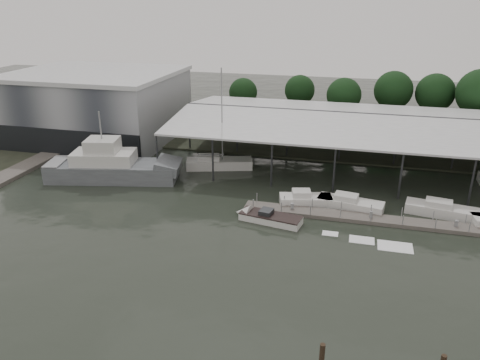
# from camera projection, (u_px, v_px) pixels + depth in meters

# --- Properties ---
(ground) EXTENTS (200.00, 200.00, 0.00)m
(ground) POSITION_uv_depth(u_px,v_px,m) (208.00, 252.00, 41.62)
(ground) COLOR #242A22
(ground) RESTS_ON ground
(land_strip_far) EXTENTS (140.00, 30.00, 0.30)m
(land_strip_far) POSITION_uv_depth(u_px,v_px,m) (285.00, 129.00, 79.40)
(land_strip_far) COLOR #36392B
(land_strip_far) RESTS_ON ground
(land_strip_west) EXTENTS (20.00, 40.00, 0.30)m
(land_strip_west) POSITION_uv_depth(u_px,v_px,m) (36.00, 132.00, 77.91)
(land_strip_west) COLOR #36392B
(land_strip_west) RESTS_ON ground
(storage_warehouse) EXTENTS (24.50, 20.50, 10.50)m
(storage_warehouse) POSITION_uv_depth(u_px,v_px,m) (97.00, 105.00, 73.16)
(storage_warehouse) COLOR #92959B
(storage_warehouse) RESTS_ON ground
(covered_boat_shed) EXTENTS (58.24, 24.00, 6.96)m
(covered_boat_shed) POSITION_uv_depth(u_px,v_px,m) (399.00, 121.00, 60.63)
(covered_boat_shed) COLOR silver
(covered_boat_shed) RESTS_ON ground
(trawler_dock) EXTENTS (3.00, 18.00, 0.50)m
(trawler_dock) POSITION_uv_depth(u_px,v_px,m) (23.00, 168.00, 61.12)
(trawler_dock) COLOR #5F5A54
(trawler_dock) RESTS_ON ground
(floating_dock) EXTENTS (28.00, 2.00, 1.40)m
(floating_dock) POSITION_uv_depth(u_px,v_px,m) (381.00, 220.00, 47.06)
(floating_dock) COLOR #5F5A54
(floating_dock) RESTS_ON ground
(grey_trawler) EXTENTS (16.93, 7.99, 8.84)m
(grey_trawler) POSITION_uv_depth(u_px,v_px,m) (113.00, 167.00, 57.57)
(grey_trawler) COLOR slate
(grey_trawler) RESTS_ON ground
(white_sailboat) EXTENTS (8.96, 5.00, 13.28)m
(white_sailboat) POSITION_uv_depth(u_px,v_px,m) (218.00, 163.00, 61.66)
(white_sailboat) COLOR silver
(white_sailboat) RESTS_ON ground
(speedboat_underway) EXTENTS (17.84, 5.06, 2.00)m
(speedboat_underway) POSITION_uv_depth(u_px,v_px,m) (265.00, 217.00, 47.23)
(speedboat_underway) COLOR silver
(speedboat_underway) RESTS_ON ground
(moored_cruiser_0) EXTENTS (5.96, 3.45, 1.70)m
(moored_cruiser_0) POSITION_uv_depth(u_px,v_px,m) (305.00, 200.00, 50.76)
(moored_cruiser_0) COLOR silver
(moored_cruiser_0) RESTS_ON ground
(moored_cruiser_1) EXTENTS (7.16, 3.36, 1.70)m
(moored_cruiser_1) POSITION_uv_depth(u_px,v_px,m) (350.00, 204.00, 49.78)
(moored_cruiser_1) COLOR silver
(moored_cruiser_1) RESTS_ON ground
(moored_cruiser_2) EXTENTS (7.65, 3.43, 1.70)m
(moored_cruiser_2) POSITION_uv_depth(u_px,v_px,m) (442.00, 210.00, 48.31)
(moored_cruiser_2) COLOR silver
(moored_cruiser_2) RESTS_ON ground
(horizon_tree_line) EXTENTS (72.40, 11.77, 10.91)m
(horizon_tree_line) POSITION_uv_depth(u_px,v_px,m) (441.00, 95.00, 76.36)
(horizon_tree_line) COLOR #2F1E15
(horizon_tree_line) RESTS_ON ground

